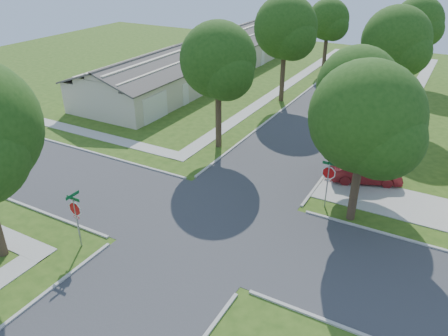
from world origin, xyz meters
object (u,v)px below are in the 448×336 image
at_px(tree_e_far, 418,24).
at_px(car_curb_west, 339,64).
at_px(stop_sign_ne, 328,175).
at_px(car_driveway, 366,172).
at_px(stop_sign_sw, 75,211).
at_px(house_nw_near, 146,84).
at_px(house_nw_far, 231,50).
at_px(tree_w_far, 329,22).
at_px(tree_ne_corner, 367,122).
at_px(tree_w_near, 219,64).
at_px(tree_e_mid, 396,44).
at_px(tree_w_mid, 286,30).
at_px(car_curb_east, 364,110).
at_px(tree_e_near, 358,91).

xyz_separation_m(tree_e_far, car_curb_west, (-7.95, 1.27, -5.31)).
bearing_deg(stop_sign_ne, car_driveway, 72.00).
height_order(stop_sign_sw, car_curb_west, stop_sign_sw).
bearing_deg(house_nw_near, house_nw_far, 90.00).
distance_m(stop_sign_ne, tree_w_far, 30.96).
height_order(tree_w_far, tree_ne_corner, tree_ne_corner).
relative_size(stop_sign_sw, tree_w_near, 0.33).
height_order(tree_e_mid, tree_w_far, tree_e_mid).
bearing_deg(car_driveway, tree_w_far, 0.95).
bearing_deg(tree_w_mid, tree_e_far, 54.15).
xyz_separation_m(tree_w_near, car_curb_west, (1.44, 26.27, -5.45)).
height_order(tree_e_far, tree_w_mid, tree_w_mid).
height_order(stop_sign_ne, tree_e_mid, tree_e_mid).
distance_m(tree_e_far, house_nw_far, 21.31).
bearing_deg(stop_sign_sw, house_nw_near, 119.83).
relative_size(tree_w_near, tree_w_mid, 0.94).
height_order(tree_w_far, car_curb_east, tree_w_far).
relative_size(tree_e_mid, car_driveway, 2.16).
relative_size(stop_sign_sw, car_curb_east, 0.67).
relative_size(tree_e_mid, house_nw_near, 0.68).
distance_m(stop_sign_ne, car_curb_west, 31.61).
height_order(stop_sign_ne, car_curb_east, stop_sign_ne).
distance_m(tree_e_near, tree_ne_corner, 5.06).
distance_m(house_nw_near, car_driveway, 22.89).
height_order(tree_e_far, tree_w_far, tree_e_far).
relative_size(tree_e_far, car_curb_west, 1.90).
distance_m(tree_w_near, tree_w_far, 25.01).
height_order(tree_w_mid, house_nw_near, tree_w_mid).
height_order(tree_e_mid, car_curb_west, tree_e_mid).
relative_size(tree_e_far, house_nw_near, 0.64).
bearing_deg(tree_e_far, tree_w_mid, -125.85).
bearing_deg(tree_e_near, tree_e_far, 90.00).
distance_m(tree_ne_corner, car_driveway, 6.65).
bearing_deg(house_nw_far, tree_e_mid, -27.91).
bearing_deg(tree_e_near, house_nw_far, 132.06).
relative_size(stop_sign_sw, tree_e_far, 0.34).
bearing_deg(tree_ne_corner, tree_e_mid, 95.45).
bearing_deg(house_nw_far, tree_w_mid, -44.07).
bearing_deg(tree_e_near, house_nw_near, 163.89).
xyz_separation_m(stop_sign_ne, tree_e_far, (0.05, 29.31, 3.95)).
bearing_deg(tree_e_mid, tree_w_mid, 180.00).
height_order(tree_ne_corner, house_nw_near, tree_ne_corner).
height_order(house_nw_far, car_curb_west, house_nw_far).
bearing_deg(stop_sign_sw, tree_w_near, 89.77).
relative_size(stop_sign_ne, car_curb_east, 0.67).
distance_m(tree_w_far, car_driveway, 27.87).
relative_size(tree_w_near, house_nw_far, 0.66).
bearing_deg(car_curb_east, car_curb_west, 120.68).
bearing_deg(stop_sign_sw, tree_e_mid, 69.80).
height_order(tree_ne_corner, car_driveway, tree_ne_corner).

